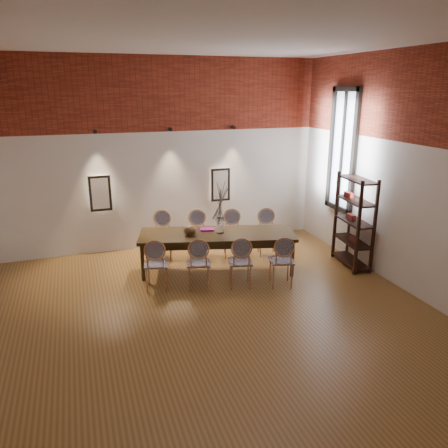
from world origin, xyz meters
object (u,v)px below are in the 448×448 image
object	(u,v)px
chair_near_d	(281,260)
bowl	(190,230)
dining_table	(217,252)
chair_far_c	(233,234)
book	(207,229)
chair_near_b	(199,263)
chair_far_d	(267,233)
chair_near_c	(240,261)
chair_near_a	(157,264)
chair_far_a	(162,236)
chair_far_b	(198,235)
shelving_rack	(354,221)
vase	(220,226)

from	to	relation	value
chair_near_d	bowl	xyz separation A→B (m)	(-1.36, 1.08, 0.37)
bowl	dining_table	bearing A→B (deg)	-9.30
chair_far_c	book	size ratio (longest dim) A/B	3.62
dining_table	book	world-z (taller)	book
chair_near_b	chair_far_d	bearing A→B (deg)	45.80
chair_near_c	book	world-z (taller)	chair_near_c
book	chair_far_c	bearing A→B (deg)	30.27
chair_near_d	bowl	size ratio (longest dim) A/B	3.92
chair_near_a	chair_far_d	bearing A→B (deg)	34.43
dining_table	chair_far_a	world-z (taller)	chair_far_a
chair_near_b	chair_far_b	bearing A→B (deg)	90.00
chair_near_d	shelving_rack	distance (m)	1.84
chair_far_b	chair_far_c	distance (m)	0.73
chair_near_a	shelving_rack	world-z (taller)	shelving_rack
chair_near_b	chair_far_a	world-z (taller)	same
dining_table	chair_far_b	bearing A→B (deg)	115.93
chair_near_b	chair_far_c	world-z (taller)	same
chair_far_a	chair_near_a	bearing A→B (deg)	90.00
shelving_rack	chair_near_a	bearing A→B (deg)	-174.93
chair_far_a	vase	distance (m)	1.44
chair_far_d	book	world-z (taller)	chair_far_d
chair_far_a	chair_near_c	bearing A→B (deg)	134.20
book	shelving_rack	xyz separation A→B (m)	(2.72, -0.83, 0.14)
bowl	shelving_rack	bearing A→B (deg)	-12.31
chair_far_c	chair_far_d	xyz separation A→B (m)	(0.70, -0.19, 0.00)
chair_near_c	chair_far_c	bearing A→B (deg)	90.00
chair_far_a	chair_far_c	bearing A→B (deg)	180.00
chair_near_a	book	xyz separation A→B (m)	(1.12, 0.68, 0.30)
chair_far_d	chair_near_a	bearing A→B (deg)	34.43
chair_near_d	book	distance (m)	1.61
chair_far_a	shelving_rack	size ratio (longest dim) A/B	0.52
chair_near_a	vase	bearing A→B (deg)	33.04
dining_table	chair_far_d	distance (m)	1.32
chair_near_a	chair_near_c	xyz separation A→B (m)	(1.40, -0.38, 0.00)
shelving_rack	chair_near_b	bearing A→B (deg)	-172.02
dining_table	chair_far_b	distance (m)	0.84
chair_near_d	vase	xyz separation A→B (m)	(-0.80, 0.99, 0.43)
chair_near_d	chair_near_b	bearing A→B (deg)	180.00
chair_near_d	book	size ratio (longest dim) A/B	3.62
book	chair_near_c	bearing A→B (deg)	-74.95
chair_far_b	chair_far_d	size ratio (longest dim) A/B	1.00
chair_near_c	chair_far_a	xyz separation A→B (m)	(-1.02, 1.82, 0.00)
chair_near_a	chair_near_d	bearing A→B (deg)	-0.00
chair_far_b	bowl	size ratio (longest dim) A/B	3.92
chair_near_a	chair_far_c	xyz separation A→B (m)	(1.79, 1.07, 0.00)
chair_near_b	chair_far_c	distance (m)	1.66
chair_far_b	chair_far_d	bearing A→B (deg)	180.00
chair_near_d	vase	bearing A→B (deg)	144.06
chair_near_a	chair_near_c	size ratio (longest dim) A/B	1.00
bowl	book	world-z (taller)	bowl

